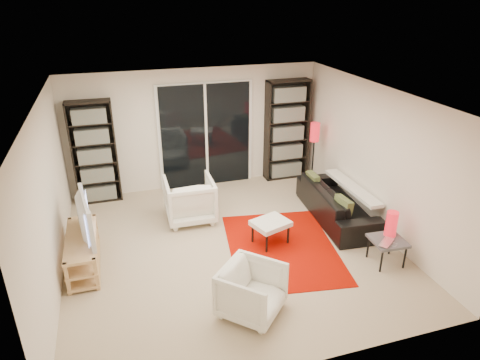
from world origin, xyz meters
The scene contains 20 objects.
floor centered at (0.00, 0.00, 0.00)m, with size 5.00×5.00×0.00m, color #C1AB90.
wall_back centered at (0.00, 2.50, 1.20)m, with size 5.00×0.02×2.40m, color #F0E4D0.
wall_front centered at (0.00, -2.50, 1.20)m, with size 5.00×0.02×2.40m, color #F0E4D0.
wall_left centered at (-2.50, 0.00, 1.20)m, with size 0.02×5.00×2.40m, color #F0E4D0.
wall_right centered at (2.50, 0.00, 1.20)m, with size 0.02×5.00×2.40m, color #F0E4D0.
ceiling centered at (0.00, 0.00, 2.40)m, with size 5.00×5.00×0.02m, color white.
sliding_door centered at (0.20, 2.46, 1.05)m, with size 1.92×0.08×2.16m.
bookshelf_left centered at (-1.95, 2.33, 0.98)m, with size 0.80×0.30×1.95m.
bookshelf_right centered at (1.90, 2.33, 1.05)m, with size 0.90×0.30×2.10m.
tv_stand centered at (-2.20, 0.13, 0.26)m, with size 0.42×1.33×0.50m.
tv centered at (-2.18, 0.13, 0.81)m, with size 1.06×0.14×0.61m, color black.
rug centered at (0.76, -0.28, 0.01)m, with size 1.65×2.23×0.01m, color #A90C00.
sofa centered at (2.07, 0.35, 0.30)m, with size 2.04×0.80×0.60m, color black.
armchair_back centered at (-0.43, 1.07, 0.39)m, with size 0.83×0.85×0.77m, color white.
armchair_front centered at (-0.16, -1.54, 0.33)m, with size 0.71×0.73×0.66m, color white.
ottoman centered at (0.64, -0.09, 0.34)m, with size 0.67×0.60×0.40m.
side_table centered at (2.09, -1.10, 0.35)m, with size 0.50×0.50×0.40m.
laptop centered at (2.03, -1.22, 0.41)m, with size 0.32×0.21×0.03m, color silver.
table_lamp centered at (2.19, -1.00, 0.59)m, with size 0.17×0.17×0.38m, color red.
floor_lamp centered at (2.22, 1.68, 1.04)m, with size 0.21×0.21×1.37m.
Camera 1 is at (-1.56, -5.57, 3.76)m, focal length 32.00 mm.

